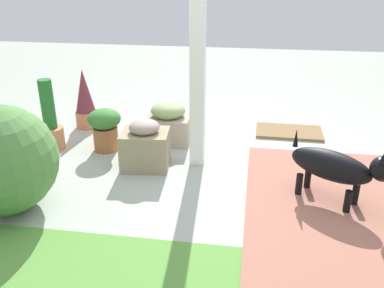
% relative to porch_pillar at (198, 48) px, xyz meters
% --- Properties ---
extents(ground_plane, '(12.00, 12.00, 0.00)m').
position_rel_porch_pillar_xyz_m(ground_plane, '(-0.31, 0.21, -1.06)').
color(ground_plane, '#9EA599').
extents(brick_path, '(1.80, 2.40, 0.02)m').
position_rel_porch_pillar_xyz_m(brick_path, '(-1.37, 0.82, -1.05)').
color(brick_path, '#9C614E').
rests_on(brick_path, ground).
extents(porch_pillar, '(0.12, 0.12, 2.12)m').
position_rel_porch_pillar_xyz_m(porch_pillar, '(0.00, 0.00, 0.00)').
color(porch_pillar, white).
rests_on(porch_pillar, ground).
extents(stone_planter_nearest, '(0.46, 0.39, 0.42)m').
position_rel_porch_pillar_xyz_m(stone_planter_nearest, '(0.36, -0.44, -0.86)').
color(stone_planter_nearest, gray).
rests_on(stone_planter_nearest, ground).
extents(stone_planter_near, '(0.45, 0.38, 0.45)m').
position_rel_porch_pillar_xyz_m(stone_planter_near, '(0.45, 0.16, -0.85)').
color(stone_planter_near, gray).
rests_on(stone_planter_near, ground).
extents(round_shrub, '(0.81, 0.81, 0.81)m').
position_rel_porch_pillar_xyz_m(round_shrub, '(1.28, 1.00, -0.65)').
color(round_shrub, '#4C7C3D').
rests_on(round_shrub, ground).
extents(terracotta_pot_tall, '(0.23, 0.23, 0.70)m').
position_rel_porch_pillar_xyz_m(terracotta_pot_tall, '(1.46, -0.09, -0.81)').
color(terracotta_pot_tall, '#B8734D').
rests_on(terracotta_pot_tall, ground).
extents(terracotta_pot_spiky, '(0.24, 0.24, 0.66)m').
position_rel_porch_pillar_xyz_m(terracotta_pot_spiky, '(1.36, -0.71, -0.74)').
color(terracotta_pot_spiky, '#BB6F4F').
rests_on(terracotta_pot_spiky, ground).
extents(terracotta_pot_broad, '(0.32, 0.32, 0.42)m').
position_rel_porch_pillar_xyz_m(terracotta_pot_broad, '(0.93, -0.15, -0.82)').
color(terracotta_pot_broad, '#9C5B35').
rests_on(terracotta_pot_broad, ground).
extents(dog, '(0.72, 0.55, 0.53)m').
position_rel_porch_pillar_xyz_m(dog, '(-1.13, 0.55, -0.75)').
color(dog, black).
rests_on(dog, ground).
extents(doormat, '(0.71, 0.43, 0.03)m').
position_rel_porch_pillar_xyz_m(doormat, '(-0.89, -0.87, -1.04)').
color(doormat, olive).
rests_on(doormat, ground).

